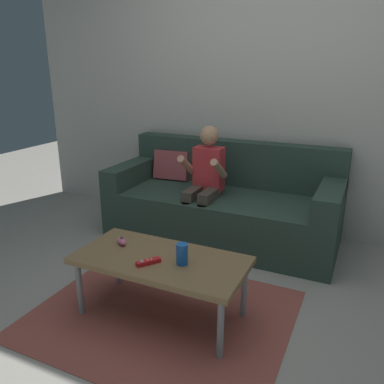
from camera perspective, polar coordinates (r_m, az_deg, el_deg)
name	(u,v)px	position (r m, az deg, el deg)	size (l,w,h in m)	color
ground_plane	(175,338)	(2.32, -2.52, -20.51)	(9.67, 9.67, 0.00)	#9E998E
wall_back	(269,89)	(3.50, 11.20, 14.54)	(4.83, 0.05, 2.50)	beige
couch	(223,205)	(3.40, 4.50, -1.90)	(1.92, 0.80, 0.81)	#2D4238
person_seated_on_couch	(205,179)	(3.19, 1.84, 1.88)	(0.34, 0.41, 0.98)	#4C4238
coffee_table	(161,263)	(2.31, -4.59, -10.29)	(1.00, 0.49, 0.39)	brown
area_rug	(162,314)	(2.49, -4.38, -17.29)	(1.50, 1.22, 0.01)	#9E4C42
game_remote_red_near_edge	(148,262)	(2.23, -6.39, -10.09)	(0.11, 0.13, 0.03)	red
nunchuk_pink	(122,241)	(2.47, -10.20, -7.09)	(0.10, 0.09, 0.05)	pink
soda_can	(182,254)	(2.19, -1.46, -9.02)	(0.07, 0.07, 0.12)	#1959B2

